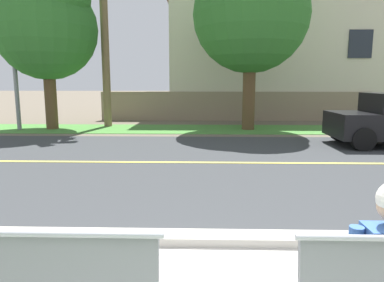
% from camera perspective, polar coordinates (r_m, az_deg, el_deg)
% --- Properties ---
extents(ground_plane, '(140.00, 140.00, 0.00)m').
position_cam_1_polar(ground_plane, '(9.70, 2.49, -1.55)').
color(ground_plane, '#665B4C').
extents(curb_edge, '(44.00, 0.30, 0.11)m').
position_cam_1_polar(curb_edge, '(4.26, 3.69, -15.39)').
color(curb_edge, '#ADA89E').
rests_on(curb_edge, ground_plane).
extents(street_asphalt, '(52.00, 8.00, 0.01)m').
position_cam_1_polar(street_asphalt, '(8.23, 2.65, -3.51)').
color(street_asphalt, '#383A3D').
rests_on(street_asphalt, ground_plane).
extents(road_centre_line, '(48.00, 0.14, 0.01)m').
position_cam_1_polar(road_centre_line, '(8.23, 2.65, -3.48)').
color(road_centre_line, '#E0CC4C').
rests_on(road_centre_line, ground_plane).
extents(far_verge_grass, '(48.00, 2.80, 0.02)m').
position_cam_1_polar(far_verge_grass, '(14.12, 2.22, 1.93)').
color(far_verge_grass, '#478438').
rests_on(far_verge_grass, ground_plane).
extents(seated_person_blue, '(0.52, 0.68, 1.25)m').
position_cam_1_polar(seated_person_blue, '(2.74, 28.19, -16.96)').
color(seated_person_blue, black).
rests_on(seated_person_blue, ground_plane).
extents(streetlamp, '(0.24, 2.10, 7.81)m').
position_cam_1_polar(streetlamp, '(15.74, -26.87, 17.86)').
color(streetlamp, gray).
rests_on(streetlamp, ground_plane).
extents(shade_tree_far_left, '(3.87, 3.87, 6.38)m').
position_cam_1_polar(shade_tree_far_left, '(15.20, -22.15, 17.45)').
color(shade_tree_far_left, brown).
rests_on(shade_tree_far_left, ground_plane).
extents(shade_tree_left, '(4.37, 4.37, 7.21)m').
position_cam_1_polar(shade_tree_left, '(14.28, 10.13, 20.74)').
color(shade_tree_left, brown).
rests_on(shade_tree_left, ground_plane).
extents(garden_wall, '(13.00, 0.36, 1.40)m').
position_cam_1_polar(garden_wall, '(17.46, 6.87, 5.59)').
color(garden_wall, gray).
rests_on(garden_wall, ground_plane).
extents(house_across_street, '(13.42, 6.91, 7.19)m').
position_cam_1_polar(house_across_street, '(21.14, 14.69, 13.99)').
color(house_across_street, beige).
rests_on(house_across_street, ground_plane).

